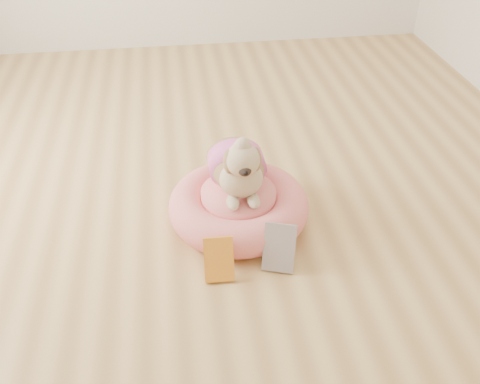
{
  "coord_description": "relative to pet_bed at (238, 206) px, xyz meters",
  "views": [
    {
      "loc": [
        -0.11,
        -2.01,
        1.6
      ],
      "look_at": [
        0.16,
        -0.11,
        0.2
      ],
      "focal_mm": 40.0,
      "sensor_mm": 36.0,
      "label": 1
    }
  ],
  "objects": [
    {
      "name": "book_white",
      "position": [
        0.13,
        -0.33,
        0.02
      ],
      "size": [
        0.16,
        0.15,
        0.19
      ],
      "primitive_type": "cube",
      "rotation": [
        -0.46,
        0.0,
        -0.32
      ],
      "color": "white",
      "rests_on": "floor"
    },
    {
      "name": "floor",
      "position": [
        -0.16,
        0.06,
        -0.08
      ],
      "size": [
        4.5,
        4.5,
        0.0
      ],
      "primitive_type": "plane",
      "color": "#AC8047",
      "rests_on": "ground"
    },
    {
      "name": "dog",
      "position": [
        0.0,
        0.04,
        0.26
      ],
      "size": [
        0.32,
        0.46,
        0.34
      ],
      "primitive_type": null,
      "rotation": [
        0.0,
        0.0,
        0.01
      ],
      "color": "brown",
      "rests_on": "pet_bed"
    },
    {
      "name": "pet_bed",
      "position": [
        0.0,
        0.0,
        0.0
      ],
      "size": [
        0.65,
        0.65,
        0.17
      ],
      "color": "#EB5B75",
      "rests_on": "floor"
    },
    {
      "name": "book_yellow",
      "position": [
        -0.13,
        -0.35,
        0.01
      ],
      "size": [
        0.13,
        0.12,
        0.17
      ],
      "primitive_type": "cube",
      "rotation": [
        -0.51,
        0.0,
        -0.04
      ],
      "color": "yellow",
      "rests_on": "floor"
    }
  ]
}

